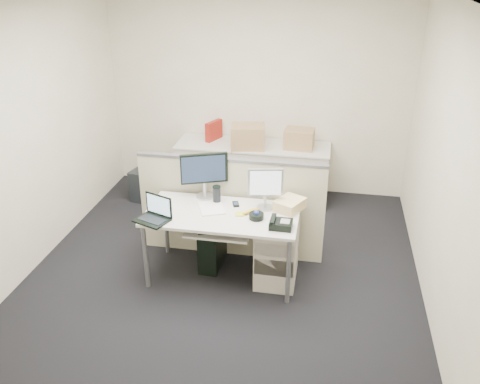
% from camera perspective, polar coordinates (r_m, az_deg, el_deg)
% --- Properties ---
extents(floor, '(4.00, 4.50, 0.01)m').
position_cam_1_polar(floor, '(5.36, -1.92, -9.33)').
color(floor, black).
rests_on(floor, ground).
extents(wall_back, '(4.00, 0.02, 2.70)m').
position_cam_1_polar(wall_back, '(6.83, 1.96, 11.05)').
color(wall_back, silver).
rests_on(wall_back, ground).
extents(wall_front, '(4.00, 0.02, 2.70)m').
position_cam_1_polar(wall_front, '(2.84, -12.18, -12.31)').
color(wall_front, silver).
rests_on(wall_front, ground).
extents(wall_left, '(0.02, 4.50, 2.70)m').
position_cam_1_polar(wall_left, '(5.49, -23.09, 5.31)').
color(wall_left, silver).
rests_on(wall_left, ground).
extents(wall_right, '(0.02, 4.50, 2.70)m').
position_cam_1_polar(wall_right, '(4.73, 22.23, 2.37)').
color(wall_right, silver).
rests_on(wall_right, ground).
extents(desk, '(1.50, 0.75, 0.73)m').
position_cam_1_polar(desk, '(5.01, -2.04, -3.04)').
color(desk, silver).
rests_on(desk, floor).
extents(keyboard_tray, '(0.62, 0.32, 0.02)m').
position_cam_1_polar(keyboard_tray, '(4.88, -2.48, -4.50)').
color(keyboard_tray, silver).
rests_on(keyboard_tray, desk).
extents(drawer_pedestal, '(0.40, 0.55, 0.65)m').
position_cam_1_polar(drawer_pedestal, '(5.15, 4.17, -6.62)').
color(drawer_pedestal, beige).
rests_on(drawer_pedestal, floor).
extents(cubicle_partition, '(2.00, 0.06, 1.10)m').
position_cam_1_polar(cubicle_partition, '(5.45, -1.02, -1.89)').
color(cubicle_partition, '#B6B192').
rests_on(cubicle_partition, floor).
extents(back_counter, '(2.00, 0.60, 0.72)m').
position_cam_1_polar(back_counter, '(6.85, 1.44, 2.35)').
color(back_counter, beige).
rests_on(back_counter, floor).
extents(monitor_main, '(0.52, 0.35, 0.48)m').
position_cam_1_polar(monitor_main, '(5.21, -4.03, 1.84)').
color(monitor_main, black).
rests_on(monitor_main, desk).
extents(monitor_small, '(0.37, 0.24, 0.42)m').
position_cam_1_polar(monitor_small, '(4.98, 2.86, 0.33)').
color(monitor_small, '#B7B7BC').
rests_on(monitor_small, desk).
extents(laptop, '(0.37, 0.33, 0.23)m').
position_cam_1_polar(laptop, '(4.85, -9.95, -2.05)').
color(laptop, black).
rests_on(laptop, desk).
extents(trackball, '(0.17, 0.17, 0.05)m').
position_cam_1_polar(trackball, '(4.87, 1.86, -2.72)').
color(trackball, black).
rests_on(trackball, desk).
extents(desk_phone, '(0.21, 0.18, 0.07)m').
position_cam_1_polar(desk_phone, '(4.73, 4.62, -3.64)').
color(desk_phone, black).
rests_on(desk_phone, desk).
extents(paper_stack, '(0.33, 0.37, 0.01)m').
position_cam_1_polar(paper_stack, '(5.06, -3.20, -1.82)').
color(paper_stack, silver).
rests_on(paper_stack, desk).
extents(sticky_pad, '(0.10, 0.10, 0.01)m').
position_cam_1_polar(sticky_pad, '(4.95, -0.01, -2.49)').
color(sticky_pad, gold).
rests_on(sticky_pad, desk).
extents(travel_mug, '(0.10, 0.10, 0.17)m').
position_cam_1_polar(travel_mug, '(5.15, -2.63, -0.33)').
color(travel_mug, black).
rests_on(travel_mug, desk).
extents(banana, '(0.18, 0.17, 0.04)m').
position_cam_1_polar(banana, '(4.97, 1.24, -2.15)').
color(banana, gold).
rests_on(banana, desk).
extents(cellphone, '(0.09, 0.13, 0.02)m').
position_cam_1_polar(cellphone, '(5.13, -0.48, -1.37)').
color(cellphone, black).
rests_on(cellphone, desk).
extents(manila_folders, '(0.33, 0.36, 0.11)m').
position_cam_1_polar(manila_folders, '(5.05, 5.61, -1.41)').
color(manila_folders, beige).
rests_on(manila_folders, desk).
extents(keyboard, '(0.53, 0.30, 0.03)m').
position_cam_1_polar(keyboard, '(4.89, -1.81, -4.07)').
color(keyboard, black).
rests_on(keyboard, keyboard_tray).
extents(pc_tower_desk, '(0.21, 0.50, 0.47)m').
position_cam_1_polar(pc_tower_desk, '(5.43, -3.07, -5.91)').
color(pc_tower_desk, black).
rests_on(pc_tower_desk, floor).
extents(pc_tower_spare_dark, '(0.28, 0.48, 0.42)m').
position_cam_1_polar(pc_tower_spare_dark, '(7.00, -10.77, 1.08)').
color(pc_tower_spare_dark, black).
rests_on(pc_tower_spare_dark, floor).
extents(pc_tower_spare_silver, '(0.27, 0.49, 0.44)m').
position_cam_1_polar(pc_tower_spare_silver, '(6.95, -9.62, 1.05)').
color(pc_tower_spare_silver, '#B7B7BC').
rests_on(pc_tower_spare_silver, floor).
extents(cardboard_box_left, '(0.47, 0.38, 0.32)m').
position_cam_1_polar(cardboard_box_left, '(6.56, 0.88, 6.15)').
color(cardboard_box_left, tan).
rests_on(cardboard_box_left, back_counter).
extents(cardboard_box_right, '(0.39, 0.31, 0.27)m').
position_cam_1_polar(cardboard_box_right, '(6.61, 6.65, 5.88)').
color(cardboard_box_right, tan).
rests_on(cardboard_box_right, back_counter).
extents(red_binder, '(0.18, 0.30, 0.28)m').
position_cam_1_polar(red_binder, '(6.86, -2.95, 6.83)').
color(red_binder, maroon).
rests_on(red_binder, back_counter).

